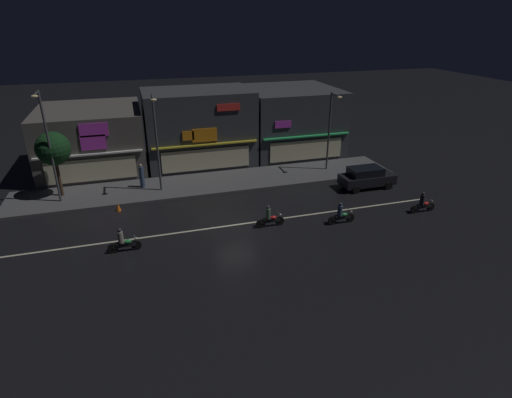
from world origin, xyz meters
name	(u,v)px	position (x,y,z in m)	size (l,w,h in m)	color
ground_plane	(236,225)	(0.00, 0.00, 0.00)	(140.00, 140.00, 0.00)	black
lane_divider_stripe	(236,225)	(0.00, 0.00, 0.01)	(29.15, 0.16, 0.01)	beige
sidewalk_far	(212,183)	(0.00, 7.63, 0.07)	(30.68, 4.75, 0.14)	#4C4C4F
storefront_left_block	(92,139)	(-9.20, 14.54, 2.64)	(8.55, 9.23, 5.29)	#56514C
storefront_center_block	(290,120)	(9.21, 14.35, 3.07)	(8.66, 8.85, 6.15)	#383A3F
storefront_right_block	(199,127)	(0.00, 13.12, 3.31)	(9.38, 6.40, 6.62)	#383A3F
streetlamp_west	(48,140)	(-11.33, 6.91, 4.77)	(0.44, 1.64, 7.94)	#47494C
streetlamp_mid	(156,136)	(-4.12, 6.93, 4.45)	(0.44, 1.64, 7.33)	#47494C
streetlamp_east	(331,125)	(10.23, 7.56, 4.09)	(0.44, 1.64, 6.64)	#47494C
pedestrian_on_sidewalk	(142,176)	(-5.46, 8.13, 1.03)	(0.36, 0.36, 1.91)	#334766
street_tree	(53,149)	(-11.34, 8.20, 3.76)	(2.43, 2.43, 4.86)	#473323
parked_car_near_kerb	(367,177)	(11.50, 3.28, 0.87)	(4.30, 1.98, 1.67)	black
motorcycle_lead	(423,204)	(12.86, -1.88, 0.63)	(1.90, 0.60, 1.52)	black
motorcycle_following	(341,215)	(6.64, -1.80, 0.63)	(1.90, 0.60, 1.52)	black
motorcycle_opposite_lane	(123,242)	(-7.00, -1.35, 0.63)	(1.90, 0.60, 1.52)	black
motorcycle_trailing_far	(269,218)	(2.04, -0.86, 0.63)	(1.90, 0.60, 1.52)	black
traffic_cone	(118,207)	(-7.31, 4.48, 0.28)	(0.36, 0.36, 0.55)	orange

